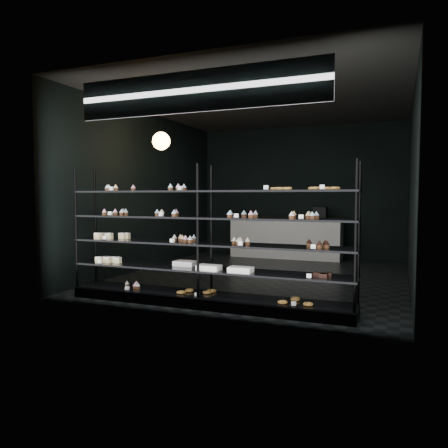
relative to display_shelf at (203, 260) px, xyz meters
The scene contains 5 objects.
room 2.64m from the display_shelf, 87.18° to the left, with size 5.01×6.01×3.20m.
display_shelf is the anchor object (origin of this frame).
signage 2.18m from the display_shelf, 75.77° to the right, with size 3.30×0.05×0.50m.
pendant_lamp 2.73m from the display_shelf, 135.69° to the left, with size 0.31×0.31×0.88m.
service_counter 4.95m from the display_shelf, 90.86° to the left, with size 2.73×0.65×1.23m.
Camera 1 is at (2.33, -7.76, 1.49)m, focal length 35.00 mm.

